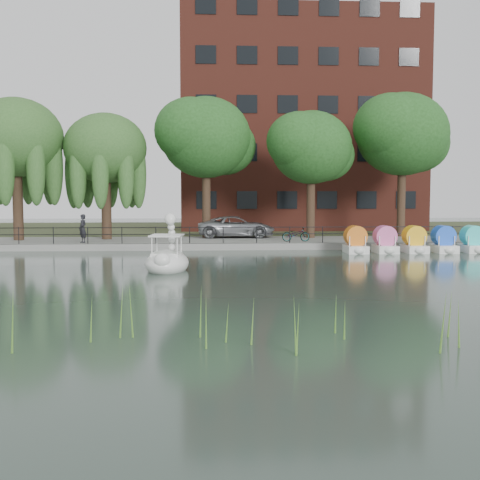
{
  "coord_description": "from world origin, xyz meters",
  "views": [
    {
      "loc": [
        -0.96,
        -22.55,
        3.34
      ],
      "look_at": [
        0.5,
        4.0,
        1.3
      ],
      "focal_mm": 45.0,
      "sensor_mm": 36.0,
      "label": 1
    }
  ],
  "objects": [
    {
      "name": "willow_left",
      "position": [
        -13.0,
        16.5,
        6.87
      ],
      "size": [
        5.88,
        5.88,
        9.01
      ],
      "color": "#473323",
      "rests_on": "promenade"
    },
    {
      "name": "willow_mid",
      "position": [
        -7.5,
        17.0,
        6.25
      ],
      "size": [
        5.32,
        5.32,
        8.15
      ],
      "color": "#473323",
      "rests_on": "promenade"
    },
    {
      "name": "broadleaf_right",
      "position": [
        6.0,
        17.5,
        6.39
      ],
      "size": [
        5.4,
        5.4,
        8.32
      ],
      "color": "#473323",
      "rests_on": "promenade"
    },
    {
      "name": "reed_bank",
      "position": [
        2.0,
        -9.5,
        0.6
      ],
      "size": [
        24.0,
        2.4,
        1.2
      ],
      "color": "#669938",
      "rests_on": "ground_plane"
    },
    {
      "name": "promenade",
      "position": [
        0.0,
        16.0,
        0.2
      ],
      "size": [
        40.0,
        6.0,
        0.4
      ],
      "primitive_type": "cube",
      "color": "gray",
      "rests_on": "ground_plane"
    },
    {
      "name": "ground_plane",
      "position": [
        0.0,
        0.0,
        0.0
      ],
      "size": [
        120.0,
        120.0,
        0.0
      ],
      "primitive_type": "plane",
      "color": "#3A4A43"
    },
    {
      "name": "railing",
      "position": [
        0.0,
        13.25,
        1.15
      ],
      "size": [
        32.0,
        0.05,
        1.0
      ],
      "color": "black",
      "rests_on": "promenade"
    },
    {
      "name": "broadleaf_far",
      "position": [
        12.5,
        18.5,
        7.4
      ],
      "size": [
        6.3,
        6.3,
        9.71
      ],
      "color": "#473323",
      "rests_on": "promenade"
    },
    {
      "name": "bicycle",
      "position": [
        4.54,
        14.35,
        0.9
      ],
      "size": [
        0.64,
        1.73,
        1.0
      ],
      "primitive_type": "imported",
      "rotation": [
        0.0,
        0.0,
        1.59
      ],
      "color": "gray",
      "rests_on": "promenade"
    },
    {
      "name": "minivan",
      "position": [
        1.02,
        17.97,
        1.23
      ],
      "size": [
        2.78,
        5.98,
        1.66
      ],
      "primitive_type": "imported",
      "rotation": [
        0.0,
        0.0,
        1.56
      ],
      "color": "gray",
      "rests_on": "promenade"
    },
    {
      "name": "pedal_boat_row",
      "position": [
        11.7,
        10.98,
        0.61
      ],
      "size": [
        9.65,
        1.7,
        1.4
      ],
      "color": "white",
      "rests_on": "ground_plane"
    },
    {
      "name": "pedestrian",
      "position": [
        -8.44,
        14.02,
        1.39
      ],
      "size": [
        0.83,
        0.86,
        1.98
      ],
      "primitive_type": "imported",
      "rotation": [
        0.0,
        0.0,
        5.43
      ],
      "color": "black",
      "rests_on": "promenade"
    },
    {
      "name": "swan_boat",
      "position": [
        -2.7,
        3.63,
        0.54
      ],
      "size": [
        2.11,
        3.1,
        2.48
      ],
      "rotation": [
        0.0,
        0.0,
        -0.1
      ],
      "color": "white",
      "rests_on": "ground_plane"
    },
    {
      "name": "apartment_building",
      "position": [
        7.0,
        29.97,
        9.36
      ],
      "size": [
        20.0,
        10.07,
        18.0
      ],
      "color": "#4C1E16",
      "rests_on": "land_strip"
    },
    {
      "name": "kerb",
      "position": [
        0.0,
        13.05,
        0.2
      ],
      "size": [
        40.0,
        0.25,
        0.4
      ],
      "primitive_type": "cube",
      "color": "gray",
      "rests_on": "ground_plane"
    },
    {
      "name": "land_strip",
      "position": [
        0.0,
        30.0,
        0.18
      ],
      "size": [
        60.0,
        22.0,
        0.36
      ],
      "primitive_type": "cube",
      "color": "#47512D",
      "rests_on": "ground_plane"
    },
    {
      "name": "broadleaf_center",
      "position": [
        -1.0,
        18.0,
        7.06
      ],
      "size": [
        6.0,
        6.0,
        9.25
      ],
      "color": "#473323",
      "rests_on": "promenade"
    }
  ]
}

